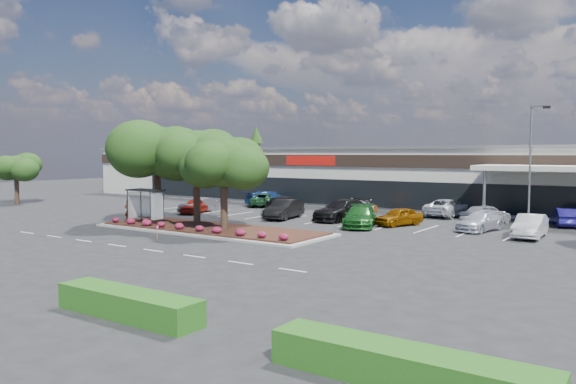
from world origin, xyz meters
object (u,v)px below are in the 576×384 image
Objects in this scene: light_pole at (531,177)px; car_1 at (196,206)px; survey_stake at (157,230)px; car_0 at (199,205)px.

light_pole is 2.14× the size of car_1.
car_1 reaches higher than survey_stake.
light_pole is 2.13× the size of car_0.
car_1 reaches higher than car_0.
car_1 is at bearing 124.47° from survey_stake.
light_pole reaches higher than survey_stake.
car_1 is (-28.29, -3.37, -3.20)m from light_pole.
light_pole is at bearing 5.75° from car_0.
car_1 is at bearing -173.22° from light_pole.
light_pole reaches higher than car_0.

